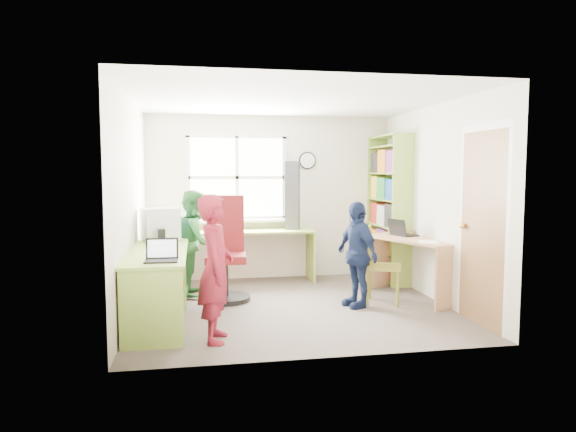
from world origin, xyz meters
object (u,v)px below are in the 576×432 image
(person_red, at_px, (216,268))
(right_desk, at_px, (414,254))
(crt_monitor, at_px, (160,224))
(person_green, at_px, (195,242))
(laptop_left, at_px, (162,256))
(cd_tower, at_px, (292,195))
(person_navy, at_px, (357,254))
(bookshelf, at_px, (389,212))
(swivel_chair, at_px, (226,255))
(laptop_right, at_px, (401,232))
(wooden_chair, at_px, (378,262))
(l_desk, at_px, (177,277))
(potted_plant, at_px, (236,220))

(person_red, bearing_deg, right_desk, -57.33)
(crt_monitor, relative_size, person_green, 0.37)
(laptop_left, bearing_deg, cd_tower, 55.65)
(cd_tower, xyz_separation_m, person_navy, (0.47, -1.56, -0.62))
(bookshelf, distance_m, person_red, 3.44)
(swivel_chair, xyz_separation_m, laptop_left, (-0.68, -1.43, 0.25))
(cd_tower, height_order, person_green, cd_tower)
(bookshelf, xyz_separation_m, laptop_right, (-0.13, -0.78, -0.19))
(wooden_chair, height_order, cd_tower, cd_tower)
(person_navy, bearing_deg, right_desk, 92.32)
(swivel_chair, distance_m, person_navy, 1.62)
(right_desk, bearing_deg, person_navy, 178.16)
(crt_monitor, bearing_deg, l_desk, -93.93)
(person_green, bearing_deg, right_desk, -97.87)
(person_red, bearing_deg, person_navy, -53.92)
(laptop_right, height_order, potted_plant, potted_plant)
(l_desk, bearing_deg, wooden_chair, 6.65)
(crt_monitor, relative_size, potted_plant, 1.62)
(wooden_chair, xyz_separation_m, person_green, (-2.16, 0.82, 0.17))
(cd_tower, distance_m, person_red, 2.84)
(wooden_chair, bearing_deg, potted_plant, 161.78)
(bookshelf, bearing_deg, wooden_chair, -116.56)
(wooden_chair, xyz_separation_m, potted_plant, (-1.59, 1.42, 0.40))
(right_desk, relative_size, laptop_right, 3.68)
(right_desk, relative_size, bookshelf, 0.68)
(swivel_chair, bearing_deg, bookshelf, 19.42)
(laptop_left, relative_size, cd_tower, 0.31)
(laptop_left, bearing_deg, swivel_chair, 65.96)
(wooden_chair, relative_size, person_navy, 0.75)
(crt_monitor, bearing_deg, potted_plant, 23.34)
(laptop_left, bearing_deg, bookshelf, 35.86)
(bookshelf, distance_m, laptop_left, 3.73)
(swivel_chair, relative_size, laptop_left, 4.17)
(laptop_left, bearing_deg, person_green, 81.18)
(bookshelf, relative_size, crt_monitor, 4.21)
(potted_plant, distance_m, person_red, 2.53)
(right_desk, height_order, person_red, person_red)
(person_green, bearing_deg, potted_plant, -37.92)
(laptop_right, distance_m, person_red, 2.86)
(wooden_chair, bearing_deg, right_desk, 41.35)
(right_desk, bearing_deg, swivel_chair, 151.14)
(wooden_chair, xyz_separation_m, person_navy, (-0.30, -0.11, 0.12))
(wooden_chair, distance_m, person_red, 2.25)
(bookshelf, relative_size, person_green, 1.55)
(l_desk, bearing_deg, person_green, 79.80)
(laptop_left, bearing_deg, laptop_right, 25.73)
(l_desk, distance_m, bookshelf, 3.35)
(wooden_chair, bearing_deg, swivel_chair, -172.27)
(swivel_chair, distance_m, cd_tower, 1.55)
(person_red, bearing_deg, wooden_chair, -55.20)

